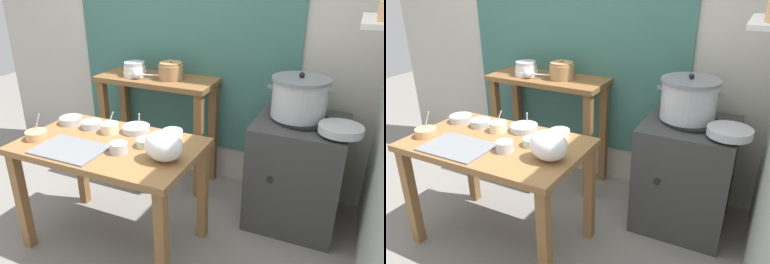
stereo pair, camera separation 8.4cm
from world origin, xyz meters
The scene contains 20 objects.
ground_plane centered at (0.00, 0.00, 0.00)m, with size 9.00×9.00×0.00m, color gray.
wall_back centered at (0.08, 1.10, 1.30)m, with size 4.40×0.12×2.60m.
prep_table centered at (-0.12, -0.04, 0.61)m, with size 1.10×0.66×0.72m.
back_shelf_table centered at (-0.27, 0.83, 0.68)m, with size 0.96×0.40×0.90m.
stove_block centered at (0.89, 0.70, 0.38)m, with size 0.60×0.61×0.78m.
steamer_pot centered at (0.85, 0.72, 0.91)m, with size 0.42×0.38×0.30m.
clay_pot centered at (-0.14, 0.83, 0.96)m, with size 0.19×0.19×0.16m.
bowl_stack_enamel centered at (-0.46, 0.80, 0.95)m, with size 0.18×0.18×0.11m.
ladle centered at (-0.38, 0.73, 0.94)m, with size 0.28×0.11×0.07m.
serving_tray centered at (-0.27, -0.21, 0.72)m, with size 0.40×0.28×0.01m, color slate.
plastic_bag centered at (0.29, -0.10, 0.81)m, with size 0.22×0.17×0.17m, color white.
wide_pan centered at (1.14, 0.55, 0.80)m, with size 0.26×0.26×0.05m, color #B7BABF.
prep_bowl_0 centered at (0.18, 0.20, 0.74)m, with size 0.13×0.13×0.04m.
prep_bowl_1 centered at (0.10, 0.02, 0.75)m, with size 0.11×0.11×0.05m.
prep_bowl_2 centered at (-0.56, -0.17, 0.75)m, with size 0.13×0.13×0.16m.
prep_bowl_3 centered at (0.01, -0.12, 0.75)m, with size 0.10×0.10×0.06m.
prep_bowl_4 centered at (-0.07, 0.18, 0.74)m, with size 0.18×0.18×0.13m.
prep_bowl_5 centered at (-0.37, 0.12, 0.75)m, with size 0.13×0.13×0.05m.
prep_bowl_6 centered at (-0.21, 0.10, 0.75)m, with size 0.11×0.11×0.14m.
prep_bowl_7 centered at (-0.55, 0.12, 0.74)m, with size 0.15×0.15×0.04m.
Camera 1 is at (1.16, -1.68, 1.66)m, focal length 34.66 mm.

